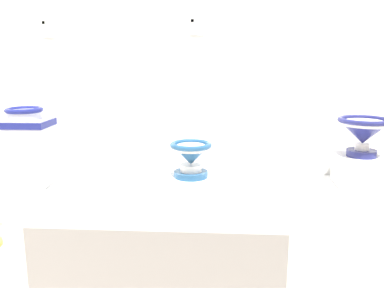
{
  "coord_description": "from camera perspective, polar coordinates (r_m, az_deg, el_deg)",
  "views": [
    {
      "loc": [
        2.36,
        -0.19,
        1.08
      ],
      "look_at": [
        2.17,
        2.76,
        0.45
      ],
      "focal_mm": 36.97,
      "sensor_mm": 36.0,
      "label": 1
    }
  ],
  "objects": [
    {
      "name": "display_platform",
      "position": [
        3.14,
        0.23,
        -7.14
      ],
      "size": [
        3.86,
        0.79,
        0.11
      ],
      "primitive_type": "cube",
      "color": "white",
      "rests_on": "ground_plane"
    },
    {
      "name": "antique_toilet_rightmost",
      "position": [
        3.29,
        23.5,
        1.76
      ],
      "size": [
        0.39,
        0.39,
        0.3
      ],
      "color": "navy",
      "rests_on": "plinth_block_rightmost"
    },
    {
      "name": "plinth_block_rightmost",
      "position": [
        3.36,
        23.04,
        -3.67
      ],
      "size": [
        0.33,
        0.39,
        0.24
      ],
      "primitive_type": "cube",
      "color": "white",
      "rests_on": "display_platform"
    },
    {
      "name": "plinth_block_pale_glazed",
      "position": [
        3.36,
        -22.33,
        -4.49
      ],
      "size": [
        0.28,
        0.28,
        0.15
      ],
      "primitive_type": "cube",
      "color": "white",
      "rests_on": "display_platform"
    },
    {
      "name": "antique_toilet_pale_glazed",
      "position": [
        3.29,
        -22.77,
        0.84
      ],
      "size": [
        0.38,
        0.29,
        0.48
      ],
      "color": "silver",
      "rests_on": "plinth_block_pale_glazed"
    },
    {
      "name": "info_placard_second",
      "position": [
        3.38,
        0.7,
        16.69
      ],
      "size": [
        0.12,
        0.01,
        0.14
      ],
      "color": "white"
    },
    {
      "name": "info_placard_first",
      "position": [
        3.66,
        -20.0,
        15.46
      ],
      "size": [
        0.13,
        0.01,
        0.15
      ],
      "color": "white"
    },
    {
      "name": "museum_bench",
      "position": [
        1.9,
        -4.59,
        -15.72
      ],
      "size": [
        1.1,
        0.36,
        0.4
      ],
      "primitive_type": "cube",
      "color": "gray",
      "rests_on": "ground_plane"
    },
    {
      "name": "antique_toilet_squat_floral",
      "position": [
        3.01,
        -0.16,
        -1.65
      ],
      "size": [
        0.32,
        0.32,
        0.27
      ],
      "color": "#23517E",
      "rests_on": "plinth_block_squat_floral"
    },
    {
      "name": "plinth_block_squat_floral",
      "position": [
        3.07,
        -0.16,
        -5.58
      ],
      "size": [
        0.38,
        0.36,
        0.09
      ],
      "primitive_type": "cube",
      "color": "white",
      "rests_on": "display_platform"
    }
  ]
}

